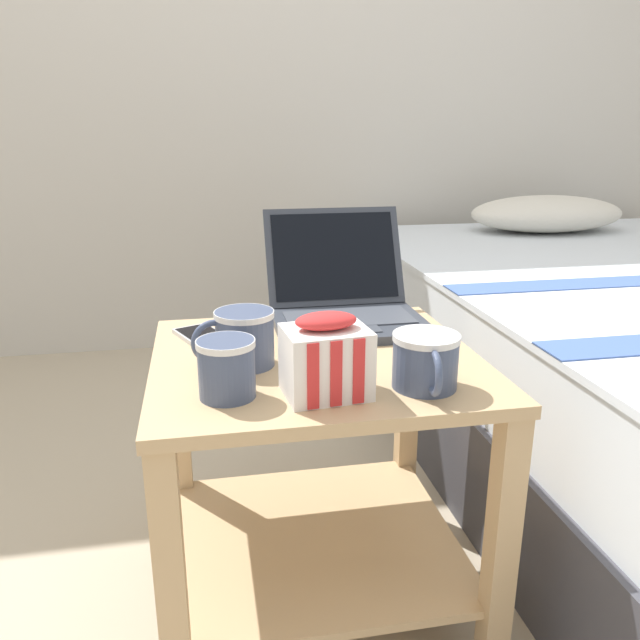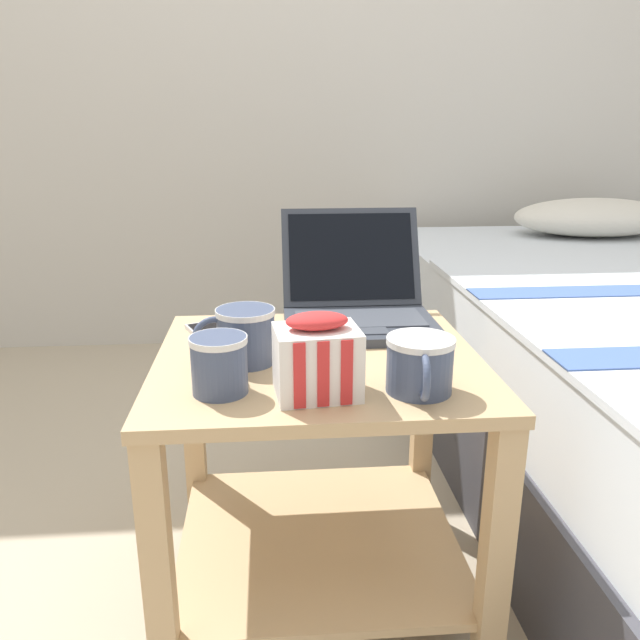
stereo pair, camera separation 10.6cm
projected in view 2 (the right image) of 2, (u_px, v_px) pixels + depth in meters
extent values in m
plane|color=tan|center=(318.00, 593.00, 1.28)|extent=(8.00, 8.00, 0.00)
cube|color=beige|center=(285.00, 38.00, 2.45)|extent=(8.00, 0.05, 2.50)
ellipsoid|color=silver|center=(595.00, 217.00, 2.35)|extent=(0.61, 0.36, 0.14)
cube|color=tan|center=(318.00, 361.00, 1.13)|extent=(0.58, 0.54, 0.02)
cube|color=tan|center=(318.00, 539.00, 1.24)|extent=(0.54, 0.50, 0.02)
cube|color=tan|center=(159.00, 583.00, 0.95)|extent=(0.04, 0.04, 0.50)
cube|color=tan|center=(495.00, 564.00, 0.99)|extent=(0.04, 0.04, 0.50)
cube|color=tan|center=(194.00, 433.00, 1.41)|extent=(0.04, 0.04, 0.50)
cube|color=tan|center=(422.00, 425.00, 1.46)|extent=(0.04, 0.04, 0.50)
cube|color=#333842|center=(361.00, 326.00, 1.26)|extent=(0.31, 0.23, 0.02)
cube|color=#424751|center=(360.00, 318.00, 1.28)|extent=(0.26, 0.12, 0.00)
cube|color=#424751|center=(365.00, 331.00, 1.20)|extent=(0.09, 0.05, 0.00)
cube|color=#333842|center=(351.00, 257.00, 1.38)|extent=(0.31, 0.10, 0.20)
cube|color=black|center=(351.00, 256.00, 1.38)|extent=(0.27, 0.09, 0.18)
cube|color=blue|center=(312.00, 229.00, 1.39)|extent=(0.04, 0.01, 0.03)
cube|color=orange|center=(333.00, 239.00, 1.39)|extent=(0.03, 0.02, 0.04)
cube|color=blue|center=(322.00, 236.00, 1.39)|extent=(0.03, 0.01, 0.02)
cylinder|color=#3F4C6B|center=(420.00, 365.00, 0.96)|extent=(0.10, 0.10, 0.09)
cylinder|color=silver|center=(421.00, 341.00, 0.95)|extent=(0.11, 0.11, 0.01)
cylinder|color=black|center=(421.00, 346.00, 0.95)|extent=(0.09, 0.09, 0.01)
torus|color=#3F4C6B|center=(424.00, 377.00, 0.91)|extent=(0.02, 0.07, 0.07)
cylinder|color=#3F4C6B|center=(219.00, 365.00, 0.95)|extent=(0.09, 0.09, 0.09)
cylinder|color=silver|center=(218.00, 340.00, 0.94)|extent=(0.09, 0.09, 0.01)
cylinder|color=black|center=(218.00, 345.00, 0.95)|extent=(0.08, 0.08, 0.01)
torus|color=#3F4C6B|center=(224.00, 353.00, 1.00)|extent=(0.02, 0.07, 0.07)
cylinder|color=#3F4C6B|center=(246.00, 336.00, 1.08)|extent=(0.10, 0.10, 0.10)
cylinder|color=silver|center=(245.00, 312.00, 1.07)|extent=(0.10, 0.10, 0.01)
cylinder|color=black|center=(245.00, 317.00, 1.07)|extent=(0.09, 0.09, 0.01)
torus|color=#3F4C6B|center=(214.00, 338.00, 1.06)|extent=(0.08, 0.03, 0.08)
cube|color=white|center=(317.00, 362.00, 0.95)|extent=(0.14, 0.11, 0.11)
cube|color=red|center=(300.00, 376.00, 0.89)|extent=(0.02, 0.00, 0.10)
cube|color=red|center=(323.00, 375.00, 0.90)|extent=(0.02, 0.00, 0.10)
cube|color=red|center=(347.00, 373.00, 0.90)|extent=(0.02, 0.00, 0.10)
ellipsoid|color=red|center=(317.00, 321.00, 0.93)|extent=(0.10, 0.07, 0.03)
cube|color=#B7BABC|center=(214.00, 334.00, 1.23)|extent=(0.13, 0.17, 0.01)
cube|color=black|center=(214.00, 331.00, 1.23)|extent=(0.11, 0.15, 0.00)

